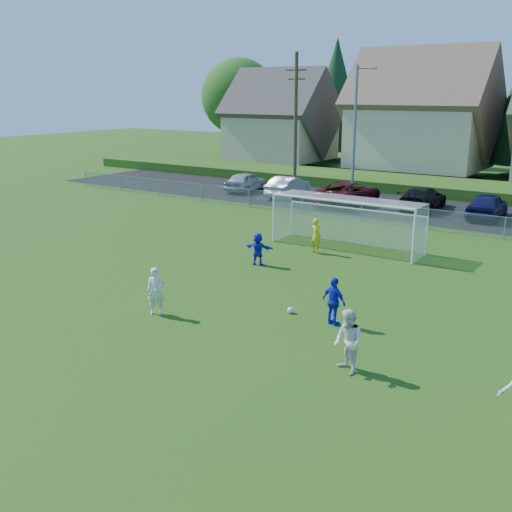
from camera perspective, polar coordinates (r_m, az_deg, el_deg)
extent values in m
plane|color=#193D0C|center=(17.46, -15.11, -10.28)|extent=(160.00, 160.00, 0.00)
plane|color=black|center=(40.17, 15.82, 4.23)|extent=(60.00, 60.00, 0.00)
cube|color=#1E420F|center=(47.20, 18.79, 6.08)|extent=(70.00, 6.00, 0.80)
sphere|color=white|center=(20.78, 3.30, -5.17)|extent=(0.22, 0.22, 0.22)
imported|color=silver|center=(20.72, -9.52, -3.33)|extent=(0.72, 0.68, 1.65)
imported|color=silver|center=(16.48, 8.77, -8.08)|extent=(1.10, 1.05, 1.79)
imported|color=#151DCC|center=(19.70, 7.44, -4.31)|extent=(1.02, 0.64, 1.61)
imported|color=#151DCC|center=(26.26, 0.20, 0.67)|extent=(1.38, 0.58, 1.45)
imported|color=#D0CB18|center=(28.36, 5.73, 1.93)|extent=(0.69, 0.55, 1.66)
imported|color=#A6A8AE|center=(46.05, -0.99, 7.10)|extent=(2.12, 4.45, 1.47)
imported|color=silver|center=(43.57, 3.07, 6.62)|extent=(1.94, 4.63, 1.49)
imported|color=#4F0913|center=(40.82, 8.74, 5.93)|extent=(3.00, 5.89, 1.59)
imported|color=black|center=(40.38, 15.57, 5.34)|extent=(2.20, 5.09, 1.46)
imported|color=#121341|center=(38.65, 21.16, 4.51)|extent=(1.99, 4.62, 1.55)
cylinder|color=white|center=(30.29, 1.70, 3.63)|extent=(0.12, 0.12, 2.44)
cylinder|color=white|center=(27.19, 14.81, 1.74)|extent=(0.12, 0.12, 2.44)
cylinder|color=white|center=(28.31, 7.99, 5.16)|extent=(7.30, 0.12, 0.12)
cylinder|color=white|center=(31.85, 3.43, 3.61)|extent=(0.08, 0.08, 1.80)
cylinder|color=white|center=(28.92, 15.97, 1.82)|extent=(0.08, 0.08, 1.80)
cylinder|color=white|center=(30.02, 9.48, 4.45)|extent=(7.30, 0.08, 0.08)
cube|color=silver|center=(30.20, 9.40, 2.77)|extent=(7.30, 0.02, 1.80)
cube|color=silver|center=(31.03, 2.59, 3.91)|extent=(0.02, 1.80, 2.44)
cube|color=silver|center=(28.02, 15.43, 2.10)|extent=(0.02, 1.80, 2.44)
cube|color=silver|center=(29.10, 8.78, 5.42)|extent=(7.30, 1.80, 0.02)
cube|color=gray|center=(34.86, 13.04, 4.73)|extent=(52.00, 0.03, 0.03)
cube|color=gray|center=(34.97, 12.99, 3.80)|extent=(52.00, 0.02, 1.14)
cylinder|color=gray|center=(50.33, -15.92, 7.08)|extent=(0.06, 0.06, 1.20)
cylinder|color=gray|center=(34.97, 12.99, 3.80)|extent=(0.06, 0.06, 1.20)
cylinder|color=slate|center=(39.84, 9.35, 11.05)|extent=(0.18, 0.18, 9.00)
cylinder|color=slate|center=(39.55, 10.32, 17.21)|extent=(1.20, 0.12, 0.12)
cube|color=slate|center=(39.30, 11.15, 17.11)|extent=(0.36, 0.18, 0.12)
cylinder|color=#473321|center=(43.01, 3.78, 12.19)|extent=(0.26, 0.26, 10.00)
cube|color=#473321|center=(42.96, 3.87, 17.26)|extent=(1.60, 0.10, 0.10)
cube|color=#473321|center=(42.94, 3.85, 16.46)|extent=(1.30, 0.10, 0.10)
cube|color=tan|center=(61.36, 2.35, 11.36)|extent=(9.00, 8.00, 4.50)
pyramid|color=#423D38|center=(61.25, 2.42, 17.58)|extent=(9.90, 8.80, 4.41)
cube|color=#C6B58E|center=(56.22, 15.37, 10.97)|extent=(11.00, 9.00, 5.50)
pyramid|color=brown|center=(56.22, 15.96, 18.81)|extent=(12.10, 9.90, 4.96)
cylinder|color=#382616|center=(69.19, -1.62, 10.94)|extent=(0.36, 0.36, 3.96)
sphere|color=#2B5B19|center=(68.98, -1.65, 14.95)|extent=(8.36, 8.36, 8.36)
cylinder|color=#382616|center=(67.56, 7.42, 9.53)|extent=(0.30, 0.30, 1.20)
cone|color=#143819|center=(67.22, 7.62, 15.01)|extent=(6.76, 6.76, 11.70)
cylinder|color=#382616|center=(64.67, 15.85, 8.82)|extent=(0.30, 0.30, 1.20)
cone|color=#143819|center=(64.31, 16.25, 14.13)|extent=(6.24, 6.24, 10.80)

